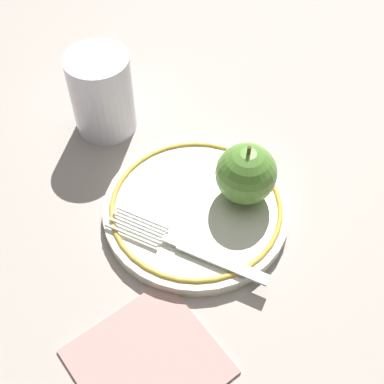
% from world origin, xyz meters
% --- Properties ---
extents(ground_plane, '(2.00, 2.00, 0.00)m').
position_xyz_m(ground_plane, '(0.00, 0.00, 0.00)').
color(ground_plane, '#ADA299').
extents(plate, '(0.20, 0.20, 0.02)m').
position_xyz_m(plate, '(-0.00, -0.00, 0.01)').
color(plate, silver).
rests_on(plate, ground_plane).
extents(apple_red_whole, '(0.06, 0.06, 0.07)m').
position_xyz_m(apple_red_whole, '(-0.01, 0.05, 0.05)').
color(apple_red_whole, '#599136').
rests_on(apple_red_whole, plate).
extents(fork, '(0.12, 0.15, 0.00)m').
position_xyz_m(fork, '(0.05, -0.02, 0.02)').
color(fork, silver).
rests_on(fork, plate).
extents(drinking_glass, '(0.07, 0.07, 0.10)m').
position_xyz_m(drinking_glass, '(-0.16, -0.08, 0.05)').
color(drinking_glass, white).
rests_on(drinking_glass, ground_plane).
extents(napkin_folded, '(0.16, 0.16, 0.01)m').
position_xyz_m(napkin_folded, '(0.15, -0.08, 0.00)').
color(napkin_folded, tan).
rests_on(napkin_folded, ground_plane).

